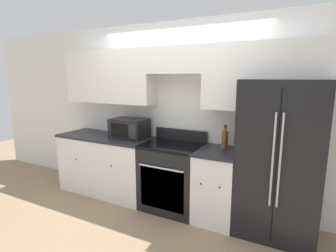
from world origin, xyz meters
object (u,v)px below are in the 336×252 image
microwave (129,128)px  bottle (225,139)px  oven_range (172,176)px  refrigerator (279,159)px

microwave → bottle: size_ratio=1.78×
oven_range → bottle: bearing=12.3°
refrigerator → microwave: size_ratio=3.38×
bottle → oven_range: bearing=-167.7°
refrigerator → bottle: refrigerator is taller
refrigerator → bottle: size_ratio=6.01×
refrigerator → microwave: bearing=179.7°
microwave → bottle: (1.43, 0.09, -0.03)m
refrigerator → microwave: refrigerator is taller
microwave → bottle: bearing=3.6°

